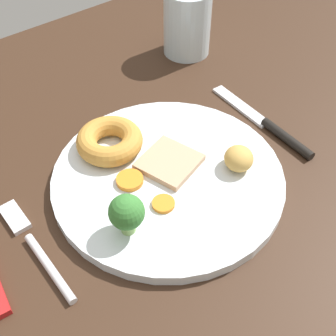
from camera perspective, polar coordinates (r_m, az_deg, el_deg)
dining_table at (r=55.08cm, az=-0.69°, el=-1.07°), size 120.00×84.00×3.60cm
dinner_plate at (r=51.50cm, az=-0.00°, el=-1.30°), size 27.62×27.62×1.40cm
meat_slice_main at (r=51.70cm, az=0.06°, el=0.71°), size 7.94×7.89×0.80cm
yorkshire_pudding at (r=53.65cm, az=-7.76°, el=3.60°), size 8.27×8.27×2.57cm
roast_potato_left at (r=51.51cm, az=9.37°, el=1.26°), size 5.11×5.12×2.75cm
carrot_coin_front at (r=47.73cm, az=-0.61°, el=-4.76°), size 2.57×2.57×0.45cm
carrot_coin_back at (r=50.09cm, az=-5.10°, el=-1.60°), size 3.18×3.18×0.62cm
broccoli_floret at (r=43.73cm, az=-5.51°, el=-5.96°), size 3.77×3.77×4.97cm
fork at (r=48.12cm, az=-17.32°, el=-9.80°), size 2.04×15.26×0.90cm
knife at (r=60.27cm, az=13.24°, el=5.49°), size 2.67×18.56×1.20cm
water_glass at (r=72.32cm, az=2.56°, el=18.72°), size 7.58×7.58×10.36cm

